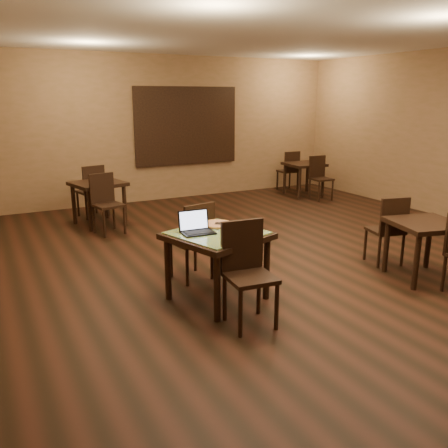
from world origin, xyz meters
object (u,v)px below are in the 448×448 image
pizza_pan (217,225)px  other_table_a_chair_far (290,169)px  other_table_a (304,168)px  other_table_c (425,231)px  tiled_table (217,242)px  chair_main_near (247,267)px  other_table_c_chair_far (389,227)px  chair_main_far (195,237)px  other_table_b_chair_near (106,200)px  laptop (196,227)px  other_table_a_chair_near (319,175)px  other_table_b_chair_far (92,188)px  other_table_b (98,189)px

pizza_pan → other_table_a_chair_far: size_ratio=0.39×
other_table_a → other_table_c: bearing=-107.8°
tiled_table → other_table_a_chair_far: (4.33, 4.77, -0.13)m
chair_main_near → other_table_c_chair_far: bearing=17.6°
chair_main_far → other_table_a: (4.32, 3.62, 0.05)m
other_table_b_chair_near → other_table_c: bearing=-65.6°
chair_main_near → laptop: size_ratio=2.89×
other_table_a_chair_near → other_table_c: other_table_a_chair_near is taller
other_table_a_chair_far → other_table_b_chair_far: 4.72m
tiled_table → other_table_a: 6.06m
tiled_table → other_table_b_chair_near: bearing=79.3°
tiled_table → laptop: laptop is taller
other_table_b → other_table_b_chair_far: bearing=75.3°
other_table_b_chair_far → other_table_a: bearing=165.9°
tiled_table → pizza_pan: size_ratio=3.18×
chair_main_far → pizza_pan: bearing=95.6°
tiled_table → chair_main_far: bearing=70.8°
laptop → other_table_b: laptop is taller
other_table_a → other_table_b: size_ratio=0.85×
tiled_table → other_table_b: tiled_table is taller
chair_main_near → other_table_a: 6.50m
chair_main_far → other_table_b_chair_near: size_ratio=1.00×
other_table_c_chair_far → other_table_c: bearing=105.8°
other_table_a → other_table_b_chair_far: other_table_b_chair_far is taller
tiled_table → other_table_b_chair_near: (-0.40, 3.21, -0.11)m
chair_main_near → pizza_pan: bearing=87.6°
other_table_c → other_table_c_chair_far: 0.55m
other_table_a_chair_far → other_table_b_chair_far: bearing=8.4°
laptop → other_table_c_chair_far: laptop is taller
other_table_b_chair_far → pizza_pan: bearing=83.9°
other_table_b_chair_near → other_table_c_chair_far: size_ratio=1.05×
other_table_b_chair_near → other_table_a_chair_far: bearing=5.5°
other_table_a_chair_near → other_table_b: bearing=-178.0°
tiled_table → other_table_a: size_ratio=1.43×
chair_main_far → other_table_b_chair_near: (-0.41, 2.59, 0.00)m
chair_main_far → laptop: bearing=57.3°
other_table_a → other_table_c: (-1.84, -4.83, -0.00)m
chair_main_near → pizza_pan: 0.88m
pizza_pan → other_table_b_chair_near: 3.02m
chair_main_near → other_table_a_chair_far: 6.91m
pizza_pan → other_table_a_chair_near: (4.22, 3.45, -0.24)m
chair_main_far → tiled_table: bearing=78.6°
tiled_table → other_table_a_chair_far: other_table_a_chair_far is taller
chair_main_far → other_table_a_chair_near: (4.33, 3.07, -0.02)m
chair_main_far → other_table_a_chair_far: chair_main_far is taller
other_table_b_chair_far → tiled_table: bearing=82.0°
chair_main_far → laptop: size_ratio=2.76×
pizza_pan → other_table_b: 3.57m
laptop → chair_main_near: bearing=-70.1°
other_table_b_chair_far → other_table_a_chair_near: bearing=159.3°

